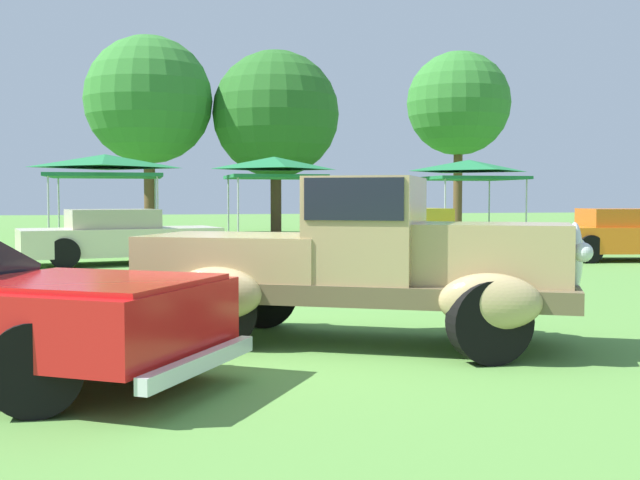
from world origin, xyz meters
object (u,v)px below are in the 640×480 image
show_car_orange (630,235)px  canopy_tent_center_field (274,166)px  show_car_yellow (413,234)px  canopy_tent_right_field (469,169)px  show_car_cream (119,237)px  canopy_tent_left_field (105,164)px  feature_pickup_truck (359,259)px

show_car_orange → canopy_tent_center_field: (-7.23, 7.27, 1.82)m
show_car_yellow → canopy_tent_center_field: (-2.48, 5.56, 1.82)m
show_car_yellow → canopy_tent_right_field: (4.09, 6.14, 1.82)m
show_car_cream → canopy_tent_right_field: (11.02, 6.12, 1.82)m
show_car_cream → show_car_orange: 11.82m
show_car_cream → canopy_tent_left_field: size_ratio=1.45×
show_car_yellow → canopy_tent_left_field: 9.28m
feature_pickup_truck → canopy_tent_left_field: size_ratio=1.44×
feature_pickup_truck → show_car_orange: 12.63m
show_car_orange → canopy_tent_right_field: (-0.66, 7.85, 1.82)m
feature_pickup_truck → show_car_cream: (-2.62, 10.51, -0.27)m
canopy_tent_left_field → show_car_yellow: bearing=-35.5°
show_car_orange → feature_pickup_truck: bearing=-135.9°
canopy_tent_left_field → canopy_tent_center_field: 4.94m
show_car_orange → canopy_tent_left_field: (-12.16, 6.99, 1.82)m
show_car_cream → canopy_tent_center_field: 7.34m
show_car_yellow → canopy_tent_left_field: bearing=144.5°
show_car_yellow → canopy_tent_right_field: bearing=56.3°
show_car_cream → canopy_tent_center_field: bearing=51.2°
show_car_cream → canopy_tent_right_field: size_ratio=1.50×
feature_pickup_truck → canopy_tent_center_field: bearing=83.5°
show_car_cream → canopy_tent_right_field: 12.74m
feature_pickup_truck → show_car_yellow: feature_pickup_truck is taller
feature_pickup_truck → canopy_tent_right_field: size_ratio=1.49×
show_car_yellow → canopy_tent_center_field: size_ratio=1.49×
show_car_orange → canopy_tent_center_field: size_ratio=1.59×
canopy_tent_left_field → canopy_tent_right_field: same height
show_car_yellow → canopy_tent_center_field: 6.35m
feature_pickup_truck → show_car_orange: (9.07, 8.78, -0.27)m
show_car_cream → canopy_tent_left_field: (-0.47, 5.26, 1.82)m
show_car_cream → show_car_yellow: 6.93m
canopy_tent_center_field → show_car_orange: bearing=-45.1°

